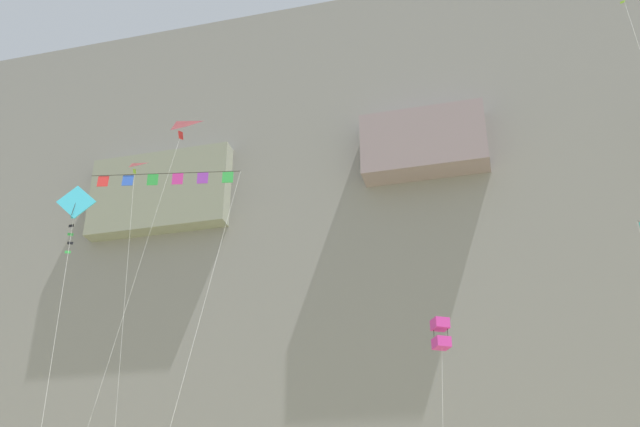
{
  "coord_description": "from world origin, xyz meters",
  "views": [
    {
      "loc": [
        5.59,
        -8.98,
        3.29
      ],
      "look_at": [
        -2.17,
        21.24,
        19.38
      ],
      "focal_mm": 42.7,
      "sensor_mm": 36.0,
      "label": 1
    }
  ],
  "objects_px": {
    "kite_box_low_right": "(441,334)",
    "kite_diamond_mid_center": "(74,216)",
    "kite_delta_upper_left": "(174,137)",
    "kite_banner_front_field": "(165,188)",
    "kite_delta_mid_right": "(129,203)"
  },
  "relations": [
    {
      "from": "kite_box_low_right",
      "to": "kite_diamond_mid_center",
      "type": "bearing_deg",
      "value": -126.07
    },
    {
      "from": "kite_delta_upper_left",
      "to": "kite_box_low_right",
      "type": "bearing_deg",
      "value": 20.21
    },
    {
      "from": "kite_banner_front_field",
      "to": "kite_delta_upper_left",
      "type": "distance_m",
      "value": 7.58
    },
    {
      "from": "kite_diamond_mid_center",
      "to": "kite_delta_mid_right",
      "type": "relative_size",
      "value": 0.72
    },
    {
      "from": "kite_delta_upper_left",
      "to": "kite_diamond_mid_center",
      "type": "bearing_deg",
      "value": -79.87
    },
    {
      "from": "kite_banner_front_field",
      "to": "kite_delta_mid_right",
      "type": "bearing_deg",
      "value": 142.32
    },
    {
      "from": "kite_diamond_mid_center",
      "to": "kite_delta_upper_left",
      "type": "height_order",
      "value": "kite_delta_upper_left"
    },
    {
      "from": "kite_diamond_mid_center",
      "to": "kite_delta_mid_right",
      "type": "xyz_separation_m",
      "value": [
        -3.54,
        10.06,
        6.23
      ]
    },
    {
      "from": "kite_delta_mid_right",
      "to": "kite_delta_upper_left",
      "type": "bearing_deg",
      "value": 46.37
    },
    {
      "from": "kite_banner_front_field",
      "to": "kite_delta_upper_left",
      "type": "height_order",
      "value": "kite_delta_upper_left"
    },
    {
      "from": "kite_delta_mid_right",
      "to": "kite_box_low_right",
      "type": "height_order",
      "value": "kite_delta_mid_right"
    },
    {
      "from": "kite_banner_front_field",
      "to": "kite_delta_mid_right",
      "type": "relative_size",
      "value": 0.9
    },
    {
      "from": "kite_banner_front_field",
      "to": "kite_box_low_right",
      "type": "xyz_separation_m",
      "value": [
        12.38,
        9.51,
        -5.68
      ]
    },
    {
      "from": "kite_diamond_mid_center",
      "to": "kite_box_low_right",
      "type": "bearing_deg",
      "value": 53.93
    },
    {
      "from": "kite_delta_mid_right",
      "to": "kite_box_low_right",
      "type": "bearing_deg",
      "value": 23.33
    }
  ]
}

